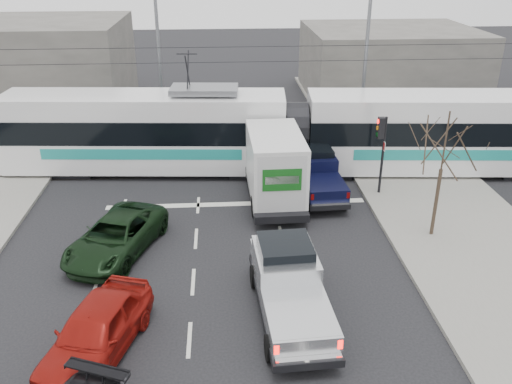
{
  "coord_description": "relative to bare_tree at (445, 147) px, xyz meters",
  "views": [
    {
      "loc": [
        -0.6,
        -15.73,
        10.63
      ],
      "look_at": [
        0.7,
        3.33,
        1.8
      ],
      "focal_mm": 38.0,
      "sensor_mm": 36.0,
      "label": 1
    }
  ],
  "objects": [
    {
      "name": "building_left",
      "position": [
        -21.6,
        19.5,
        -0.79
      ],
      "size": [
        14.0,
        10.0,
        6.0
      ],
      "primitive_type": "cube",
      "color": "slate",
      "rests_on": "ground"
    },
    {
      "name": "silver_pickup",
      "position": [
        -6.23,
        -4.27,
        -2.77
      ],
      "size": [
        2.28,
        5.75,
        2.05
      ],
      "rotation": [
        0.0,
        0.0,
        0.05
      ],
      "color": "black",
      "rests_on": "ground"
    },
    {
      "name": "rails",
      "position": [
        -7.6,
        7.5,
        -3.78
      ],
      "size": [
        60.0,
        1.6,
        0.03
      ],
      "primitive_type": "cube",
      "color": "#33302D",
      "rests_on": "ground"
    },
    {
      "name": "bare_tree",
      "position": [
        0.0,
        0.0,
        0.0
      ],
      "size": [
        2.4,
        2.4,
        5.0
      ],
      "color": "#47382B",
      "rests_on": "ground"
    },
    {
      "name": "street_lamp_far",
      "position": [
        -11.79,
        13.5,
        1.32
      ],
      "size": [
        2.38,
        0.25,
        9.0
      ],
      "color": "slate",
      "rests_on": "ground"
    },
    {
      "name": "sidewalk_right",
      "position": [
        1.4,
        -2.5,
        -3.72
      ],
      "size": [
        6.0,
        60.0,
        0.15
      ],
      "primitive_type": "cube",
      "color": "gray",
      "rests_on": "ground"
    },
    {
      "name": "navy_pickup",
      "position": [
        -3.82,
        4.44,
        -2.81
      ],
      "size": [
        2.03,
        4.82,
        2.0
      ],
      "rotation": [
        0.0,
        0.0,
        0.05
      ],
      "color": "black",
      "rests_on": "ground"
    },
    {
      "name": "street_lamp_near",
      "position": [
        -0.29,
        11.5,
        1.32
      ],
      "size": [
        2.38,
        0.25,
        9.0
      ],
      "color": "slate",
      "rests_on": "ground"
    },
    {
      "name": "green_car",
      "position": [
        -12.2,
        -0.33,
        -3.1
      ],
      "size": [
        3.82,
        5.46,
        1.38
      ],
      "primitive_type": "imported",
      "rotation": [
        0.0,
        0.0,
        -0.34
      ],
      "color": "black",
      "rests_on": "ground"
    },
    {
      "name": "red_car",
      "position": [
        -11.83,
        -5.88,
        -3.01
      ],
      "size": [
        3.08,
        4.92,
        1.56
      ],
      "primitive_type": "imported",
      "rotation": [
        0.0,
        0.0,
        -0.29
      ],
      "color": "maroon",
      "rests_on": "ground"
    },
    {
      "name": "catenary",
      "position": [
        -7.6,
        7.5,
        0.09
      ],
      "size": [
        60.0,
        0.2,
        7.0
      ],
      "color": "black",
      "rests_on": "ground"
    },
    {
      "name": "building_right",
      "position": [
        4.4,
        21.5,
        -1.29
      ],
      "size": [
        12.0,
        10.0,
        5.0
      ],
      "primitive_type": "cube",
      "color": "slate",
      "rests_on": "ground"
    },
    {
      "name": "ground",
      "position": [
        -7.6,
        -2.5,
        -3.79
      ],
      "size": [
        120.0,
        120.0,
        0.0
      ],
      "primitive_type": "plane",
      "color": "black",
      "rests_on": "ground"
    },
    {
      "name": "traffic_signal",
      "position": [
        -1.13,
        4.0,
        -1.05
      ],
      "size": [
        0.44,
        0.44,
        3.6
      ],
      "color": "black",
      "rests_on": "ground"
    },
    {
      "name": "box_truck",
      "position": [
        -5.89,
        4.02,
        -2.18
      ],
      "size": [
        2.36,
        6.55,
        3.25
      ],
      "rotation": [
        0.0,
        0.0,
        0.02
      ],
      "color": "black",
      "rests_on": "ground"
    },
    {
      "name": "tram",
      "position": [
        -4.51,
        7.22,
        -1.7
      ],
      "size": [
        28.98,
        5.06,
        5.89
      ],
      "rotation": [
        0.0,
        0.0,
        -0.07
      ],
      "color": "white",
      "rests_on": "ground"
    }
  ]
}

